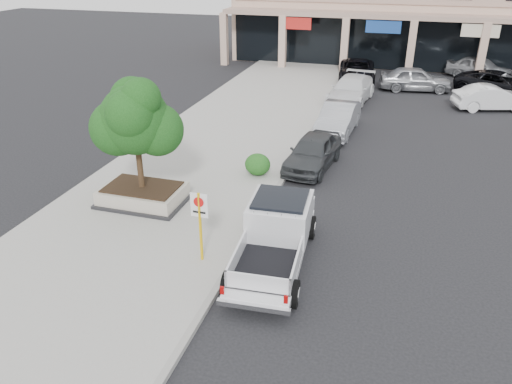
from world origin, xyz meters
TOP-DOWN VIEW (x-y plane):
  - ground at (0.00, 0.00)m, footprint 120.00×120.00m
  - sidewalk at (-5.50, 6.00)m, footprint 8.00×52.00m
  - curb at (-1.55, 6.00)m, footprint 0.20×52.00m
  - strip_mall at (8.00, 33.93)m, footprint 40.55×12.43m
  - planter at (-6.12, 1.78)m, footprint 3.20×2.20m
  - planter_tree at (-5.99, 1.94)m, footprint 2.90×2.55m
  - no_parking_sign at (-2.49, -1.20)m, footprint 0.55×0.09m
  - hedge at (-2.69, 5.54)m, footprint 1.10×0.99m
  - pickup_truck at (-0.35, -0.57)m, footprint 2.50×5.86m
  - curb_car_a at (-0.65, 7.33)m, footprint 2.29×4.60m
  - curb_car_b at (-0.26, 12.36)m, footprint 1.96×4.87m
  - curb_car_c at (-0.35, 18.51)m, footprint 2.88×5.77m
  - curb_car_d at (-0.63, 24.41)m, footprint 3.13×5.77m
  - lot_car_a at (3.55, 22.74)m, footprint 5.03×2.56m
  - lot_car_b at (8.07, 19.33)m, footprint 4.74×2.81m
  - lot_car_d at (8.88, 23.23)m, footprint 6.03×4.41m
  - lot_car_e at (8.13, 27.88)m, footprint 5.14×3.59m

SIDE VIEW (x-z plane):
  - ground at x=0.00m, z-range 0.00..0.00m
  - sidewalk at x=-5.50m, z-range 0.00..0.15m
  - curb at x=-1.55m, z-range 0.00..0.15m
  - planter at x=-6.12m, z-range 0.14..0.82m
  - hedge at x=-2.69m, z-range 0.15..1.08m
  - lot_car_b at x=8.07m, z-range 0.00..1.48m
  - curb_car_a at x=-0.65m, z-range 0.00..1.50m
  - lot_car_d at x=8.88m, z-range 0.00..1.52m
  - curb_car_d at x=-0.63m, z-range 0.00..1.54m
  - curb_car_b at x=-0.26m, z-range 0.00..1.57m
  - curb_car_c at x=-0.35m, z-range 0.00..1.61m
  - lot_car_e at x=8.13m, z-range 0.00..1.63m
  - lot_car_a at x=3.55m, z-range 0.00..1.64m
  - pickup_truck at x=-0.35m, z-range 0.00..1.80m
  - no_parking_sign at x=-2.49m, z-range 0.48..2.78m
  - planter_tree at x=-5.99m, z-range 1.41..5.41m
  - strip_mall at x=8.00m, z-range 0.00..9.50m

